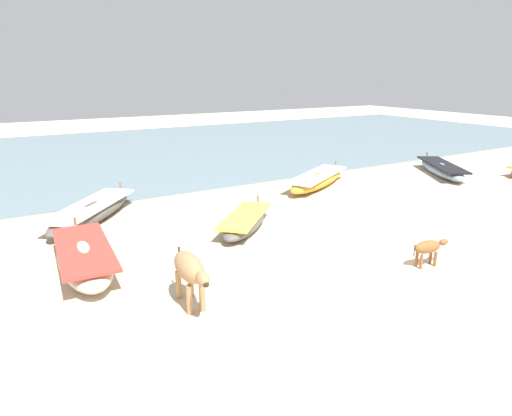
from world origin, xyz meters
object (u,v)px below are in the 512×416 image
at_px(fishing_boat_3, 317,180).
at_px(fishing_boat_5, 245,221).
at_px(fishing_boat_6, 442,169).
at_px(fishing_boat_4, 92,211).
at_px(cow_adult_tan, 190,270).
at_px(fishing_boat_1, 84,257).
at_px(calf_near_brown, 429,248).

bearing_deg(fishing_boat_3, fishing_boat_5, -178.44).
distance_m(fishing_boat_3, fishing_boat_6, 6.23).
distance_m(fishing_boat_4, cow_adult_tan, 6.44).
bearing_deg(fishing_boat_1, cow_adult_tan, -148.78).
xyz_separation_m(fishing_boat_5, cow_adult_tan, (-3.05, -3.28, 0.51)).
relative_size(fishing_boat_4, cow_adult_tan, 2.45).
bearing_deg(fishing_boat_4, cow_adult_tan, -134.19).
distance_m(fishing_boat_5, fishing_boat_6, 11.22).
relative_size(fishing_boat_1, fishing_boat_4, 0.94).
xyz_separation_m(fishing_boat_1, fishing_boat_3, (9.46, 3.41, -0.02)).
relative_size(fishing_boat_3, fishing_boat_6, 1.05).
distance_m(fishing_boat_5, cow_adult_tan, 4.51).
distance_m(fishing_boat_4, fishing_boat_5, 4.81).
bearing_deg(fishing_boat_4, fishing_boat_6, -54.75).
bearing_deg(calf_near_brown, cow_adult_tan, 177.71).
bearing_deg(fishing_boat_4, fishing_boat_5, -90.03).
distance_m(fishing_boat_1, cow_adult_tan, 3.18).
height_order(cow_adult_tan, calf_near_brown, cow_adult_tan).
xyz_separation_m(fishing_boat_1, calf_near_brown, (6.94, -3.90, 0.15)).
height_order(fishing_boat_1, fishing_boat_6, fishing_boat_1).
xyz_separation_m(fishing_boat_1, cow_adult_tan, (1.46, -2.79, 0.45)).
bearing_deg(fishing_boat_3, calf_near_brown, -138.06).
distance_m(fishing_boat_6, cow_adult_tan, 15.02).
relative_size(fishing_boat_3, cow_adult_tan, 2.70).
distance_m(fishing_boat_1, fishing_boat_3, 10.06).
bearing_deg(fishing_boat_3, fishing_boat_6, -39.44).
bearing_deg(fishing_boat_6, fishing_boat_1, 130.49).
relative_size(fishing_boat_5, fishing_boat_6, 0.68).
bearing_deg(fishing_boat_6, fishing_boat_4, 117.03).
xyz_separation_m(fishing_boat_4, fishing_boat_5, (3.66, -3.12, -0.04)).
distance_m(fishing_boat_3, fishing_boat_5, 5.75).
xyz_separation_m(fishing_boat_5, fishing_boat_6, (11.07, 1.80, 0.02)).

